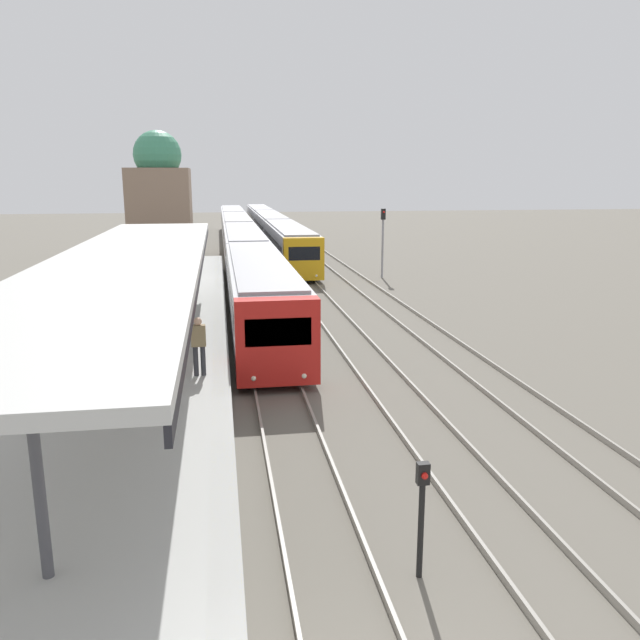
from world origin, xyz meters
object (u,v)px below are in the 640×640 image
at_px(person_on_platform, 199,343).
at_px(signal_post_near, 422,508).
at_px(train_near, 240,239).
at_px(signal_mast_far, 383,234).
at_px(train_far, 271,228).

relative_size(person_on_platform, signal_post_near, 0.82).
distance_m(train_near, signal_post_near, 42.11).
xyz_separation_m(person_on_platform, signal_post_near, (3.73, -8.31, -0.73)).
bearing_deg(signal_post_near, signal_mast_far, 76.40).
bearing_deg(person_on_platform, signal_post_near, -65.83).
relative_size(train_far, signal_post_near, 24.33).
distance_m(person_on_platform, signal_post_near, 9.14).
distance_m(signal_post_near, signal_mast_far, 31.95).
relative_size(person_on_platform, signal_mast_far, 0.37).
bearing_deg(train_far, signal_mast_far, -76.44).
xyz_separation_m(train_near, signal_mast_far, (8.93, -11.07, 1.19)).
distance_m(person_on_platform, train_near, 33.86).
height_order(train_near, signal_mast_far, signal_mast_far).
height_order(train_far, signal_post_near, train_far).
bearing_deg(person_on_platform, train_far, 82.75).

